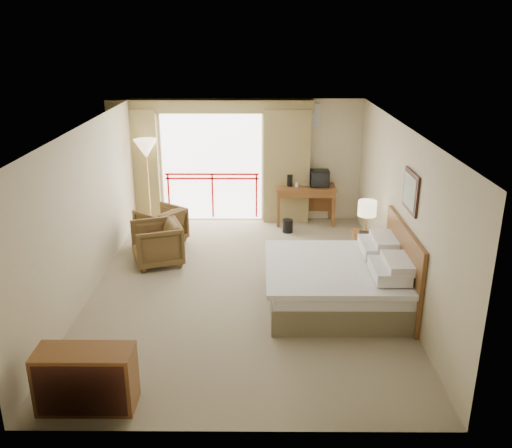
{
  "coord_description": "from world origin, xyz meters",
  "views": [
    {
      "loc": [
        0.25,
        -8.23,
        4.09
      ],
      "look_at": [
        0.2,
        0.4,
        0.98
      ],
      "focal_mm": 38.0,
      "sensor_mm": 36.0,
      "label": 1
    }
  ],
  "objects_px": {
    "wastebasket": "(288,226)",
    "dresser": "(86,379)",
    "tv": "(320,178)",
    "floor_lamp": "(146,152)",
    "table_lamp": "(367,209)",
    "bed": "(339,282)",
    "nightstand": "(365,250)",
    "armchair_far": "(162,242)",
    "desk": "(305,194)",
    "side_table": "(157,236)",
    "armchair_near": "(158,263)"
  },
  "relations": [
    {
      "from": "table_lamp",
      "to": "armchair_far",
      "type": "height_order",
      "value": "table_lamp"
    },
    {
      "from": "bed",
      "to": "armchair_near",
      "type": "bearing_deg",
      "value": 153.61
    },
    {
      "from": "bed",
      "to": "table_lamp",
      "type": "bearing_deg",
      "value": 65.53
    },
    {
      "from": "tv",
      "to": "floor_lamp",
      "type": "distance_m",
      "value": 3.76
    },
    {
      "from": "bed",
      "to": "nightstand",
      "type": "distance_m",
      "value": 1.57
    },
    {
      "from": "tv",
      "to": "dresser",
      "type": "distance_m",
      "value": 7.12
    },
    {
      "from": "table_lamp",
      "to": "armchair_near",
      "type": "bearing_deg",
      "value": 178.76
    },
    {
      "from": "bed",
      "to": "armchair_far",
      "type": "bearing_deg",
      "value": 141.18
    },
    {
      "from": "table_lamp",
      "to": "floor_lamp",
      "type": "height_order",
      "value": "floor_lamp"
    },
    {
      "from": "wastebasket",
      "to": "dresser",
      "type": "xyz_separation_m",
      "value": [
        -2.57,
        -5.7,
        0.23
      ]
    },
    {
      "from": "nightstand",
      "to": "armchair_near",
      "type": "relative_size",
      "value": 0.75
    },
    {
      "from": "floor_lamp",
      "to": "desk",
      "type": "bearing_deg",
      "value": 5.23
    },
    {
      "from": "bed",
      "to": "wastebasket",
      "type": "xyz_separation_m",
      "value": [
        -0.64,
        3.21,
        -0.24
      ]
    },
    {
      "from": "desk",
      "to": "side_table",
      "type": "height_order",
      "value": "desk"
    },
    {
      "from": "floor_lamp",
      "to": "dresser",
      "type": "height_order",
      "value": "floor_lamp"
    },
    {
      "from": "armchair_near",
      "to": "side_table",
      "type": "height_order",
      "value": "side_table"
    },
    {
      "from": "table_lamp",
      "to": "dresser",
      "type": "height_order",
      "value": "table_lamp"
    },
    {
      "from": "tv",
      "to": "wastebasket",
      "type": "distance_m",
      "value": 1.28
    },
    {
      "from": "side_table",
      "to": "dresser",
      "type": "xyz_separation_m",
      "value": [
        0.0,
        -4.51,
        0.01
      ]
    },
    {
      "from": "armchair_near",
      "to": "floor_lamp",
      "type": "relative_size",
      "value": 0.45
    },
    {
      "from": "table_lamp",
      "to": "armchair_far",
      "type": "relative_size",
      "value": 0.71
    },
    {
      "from": "armchair_far",
      "to": "tv",
      "type": "bearing_deg",
      "value": 147.54
    },
    {
      "from": "armchair_far",
      "to": "bed",
      "type": "bearing_deg",
      "value": 88.68
    },
    {
      "from": "armchair_far",
      "to": "dresser",
      "type": "relative_size",
      "value": 0.74
    },
    {
      "from": "bed",
      "to": "floor_lamp",
      "type": "relative_size",
      "value": 1.1
    },
    {
      "from": "tv",
      "to": "side_table",
      "type": "bearing_deg",
      "value": -150.19
    },
    {
      "from": "tv",
      "to": "floor_lamp",
      "type": "xyz_separation_m",
      "value": [
        -3.7,
        -0.25,
        0.63
      ]
    },
    {
      "from": "nightstand",
      "to": "armchair_far",
      "type": "bearing_deg",
      "value": 165.67
    },
    {
      "from": "side_table",
      "to": "floor_lamp",
      "type": "distance_m",
      "value": 2.05
    },
    {
      "from": "nightstand",
      "to": "dresser",
      "type": "xyz_separation_m",
      "value": [
        -3.87,
        -3.9,
        0.04
      ]
    },
    {
      "from": "tv",
      "to": "side_table",
      "type": "xyz_separation_m",
      "value": [
        -3.28,
        -1.77,
        -0.68
      ]
    },
    {
      "from": "nightstand",
      "to": "armchair_far",
      "type": "xyz_separation_m",
      "value": [
        -3.89,
        1.18,
        -0.32
      ]
    },
    {
      "from": "wastebasket",
      "to": "dresser",
      "type": "bearing_deg",
      "value": -114.26
    },
    {
      "from": "side_table",
      "to": "dresser",
      "type": "height_order",
      "value": "dresser"
    },
    {
      "from": "desk",
      "to": "floor_lamp",
      "type": "bearing_deg",
      "value": -178.62
    },
    {
      "from": "nightstand",
      "to": "dresser",
      "type": "relative_size",
      "value": 0.59
    },
    {
      "from": "bed",
      "to": "tv",
      "type": "xyz_separation_m",
      "value": [
        0.07,
        3.8,
        0.65
      ]
    },
    {
      "from": "wastebasket",
      "to": "floor_lamp",
      "type": "bearing_deg",
      "value": 173.56
    },
    {
      "from": "wastebasket",
      "to": "dresser",
      "type": "height_order",
      "value": "dresser"
    },
    {
      "from": "bed",
      "to": "table_lamp",
      "type": "height_order",
      "value": "table_lamp"
    },
    {
      "from": "table_lamp",
      "to": "armchair_far",
      "type": "xyz_separation_m",
      "value": [
        -3.89,
        1.13,
        -1.1
      ]
    },
    {
      "from": "side_table",
      "to": "armchair_far",
      "type": "bearing_deg",
      "value": 91.86
    },
    {
      "from": "armchair_far",
      "to": "dresser",
      "type": "distance_m",
      "value": 5.09
    },
    {
      "from": "armchair_far",
      "to": "dresser",
      "type": "xyz_separation_m",
      "value": [
        0.02,
        -5.08,
        0.37
      ]
    },
    {
      "from": "desk",
      "to": "side_table",
      "type": "xyz_separation_m",
      "value": [
        -2.98,
        -1.83,
        -0.31
      ]
    },
    {
      "from": "wastebasket",
      "to": "dresser",
      "type": "distance_m",
      "value": 6.25
    },
    {
      "from": "bed",
      "to": "tv",
      "type": "bearing_deg",
      "value": 88.9
    },
    {
      "from": "wastebasket",
      "to": "armchair_far",
      "type": "relative_size",
      "value": 0.34
    },
    {
      "from": "armchair_far",
      "to": "floor_lamp",
      "type": "distance_m",
      "value": 1.96
    },
    {
      "from": "side_table",
      "to": "floor_lamp",
      "type": "height_order",
      "value": "floor_lamp"
    }
  ]
}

